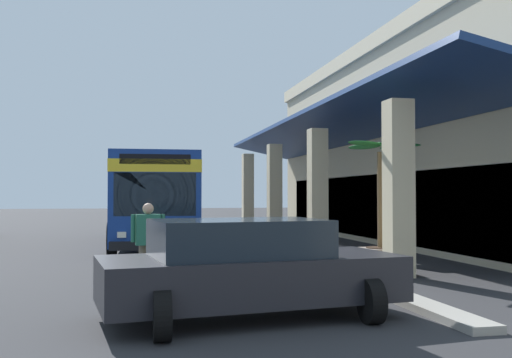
% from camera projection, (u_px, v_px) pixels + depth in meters
% --- Properties ---
extents(ground, '(120.00, 120.00, 0.00)m').
position_uv_depth(ground, '(375.00, 242.00, 22.71)').
color(ground, '#2D2D30').
extents(curb_strip, '(28.12, 0.50, 0.12)m').
position_uv_depth(curb_strip, '(260.00, 243.00, 21.30)').
color(curb_strip, '#9E998E').
rests_on(curb_strip, ground).
extents(plaza_building, '(23.73, 14.37, 7.82)m').
position_uv_depth(plaza_building, '(493.00, 143.00, 23.39)').
color(plaza_building, '#C6B793').
rests_on(plaza_building, ground).
extents(transit_bus, '(11.28, 3.06, 3.34)m').
position_uv_depth(transit_bus, '(155.00, 194.00, 21.46)').
color(transit_bus, navy).
rests_on(transit_bus, ground).
extents(parked_sedan_charcoal, '(2.83, 4.60, 1.47)m').
position_uv_depth(parked_sedan_charcoal, '(248.00, 268.00, 8.59)').
color(parked_sedan_charcoal, '#232328').
rests_on(parked_sedan_charcoal, ground).
extents(pedestrian, '(0.41, 0.68, 1.67)m').
position_uv_depth(pedestrian, '(148.00, 240.00, 11.69)').
color(pedestrian, '#726651').
rests_on(pedestrian, ground).
extents(potted_palm, '(1.88, 1.96, 3.15)m').
position_uv_depth(potted_palm, '(381.00, 236.00, 13.78)').
color(potted_palm, gray).
rests_on(potted_palm, ground).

